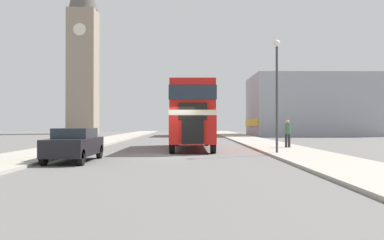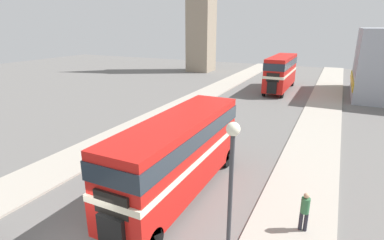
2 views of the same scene
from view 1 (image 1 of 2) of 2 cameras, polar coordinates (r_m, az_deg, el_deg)
name	(u,v)px [view 1 (image 1 of 2)]	position (r m, az deg, el deg)	size (l,w,h in m)	color
ground_plane	(170,155)	(21.90, -2.91, -4.74)	(120.00, 120.00, 0.00)	slate
sidewalk_right	(302,154)	(22.63, 14.49, -4.43)	(3.50, 120.00, 0.12)	#A8A093
sidewalk_left	(38,154)	(23.18, -19.87, -4.32)	(3.50, 120.00, 0.12)	#A8A093
double_decker_bus	(192,111)	(27.27, 0.00, 1.20)	(2.54, 10.18, 4.04)	red
bus_distant	(189,115)	(55.22, -0.40, 0.62)	(2.46, 10.20, 4.45)	red
car_parked_near	(74,144)	(19.00, -15.42, -3.12)	(1.65, 4.29, 1.43)	black
pedestrian_walking	(288,132)	(27.58, 12.64, -1.55)	(0.35, 0.35, 1.73)	#282833
street_lamp	(277,79)	(22.72, 11.24, 5.42)	(0.36, 0.36, 5.86)	#38383D
church_tower	(83,36)	(70.09, -14.32, 10.84)	(4.45, 4.45, 29.93)	gray
shop_building_block	(311,106)	(59.42, 15.62, 1.82)	(16.12, 11.83, 7.90)	#999EA8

